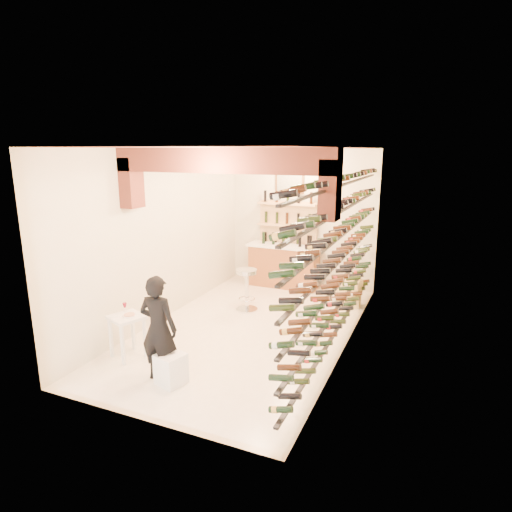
{
  "coord_description": "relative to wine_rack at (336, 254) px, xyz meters",
  "views": [
    {
      "loc": [
        3.01,
        -6.66,
        3.17
      ],
      "look_at": [
        0.0,
        0.3,
        1.3
      ],
      "focal_mm": 30.31,
      "sensor_mm": 36.0,
      "label": 1
    }
  ],
  "objects": [
    {
      "name": "ground",
      "position": [
        -1.53,
        0.0,
        -1.55
      ],
      "size": [
        6.0,
        6.0,
        0.0
      ],
      "primitive_type": "plane",
      "color": "white",
      "rests_on": "ground"
    },
    {
      "name": "chrome_barstool",
      "position": [
        -1.97,
        0.84,
        -1.05
      ],
      "size": [
        0.44,
        0.44,
        0.86
      ],
      "rotation": [
        0.0,
        0.0,
        -0.05
      ],
      "color": "silver",
      "rests_on": "ground"
    },
    {
      "name": "crate_upper",
      "position": [
        -0.13,
        1.94,
        -1.12
      ],
      "size": [
        0.52,
        0.4,
        0.28
      ],
      "primitive_type": "cube",
      "rotation": [
        0.0,
        0.0,
        -0.17
      ],
      "color": "#E4C47D",
      "rests_on": "crate_lower"
    },
    {
      "name": "back_counter",
      "position": [
        -1.83,
        2.65,
        -1.02
      ],
      "size": [
        1.7,
        0.62,
        1.29
      ],
      "color": "#97582E",
      "rests_on": "ground"
    },
    {
      "name": "white_stool",
      "position": [
        -1.76,
        -2.14,
        -1.33
      ],
      "size": [
        0.43,
        0.43,
        0.44
      ],
      "primitive_type": "cube",
      "rotation": [
        0.0,
        0.0,
        -0.26
      ],
      "color": "white",
      "rests_on": "ground"
    },
    {
      "name": "person",
      "position": [
        -1.97,
        -2.1,
        -0.78
      ],
      "size": [
        0.58,
        0.4,
        1.53
      ],
      "primitive_type": "imported",
      "rotation": [
        0.0,
        0.0,
        3.2
      ],
      "color": "black",
      "rests_on": "ground"
    },
    {
      "name": "crate_lower",
      "position": [
        -0.13,
        1.94,
        -1.41
      ],
      "size": [
        0.49,
        0.35,
        0.29
      ],
      "primitive_type": "cube",
      "rotation": [
        0.0,
        0.0,
        0.04
      ],
      "color": "#E4C47D",
      "rests_on": "ground"
    },
    {
      "name": "back_shelving",
      "position": [
        -1.83,
        2.89,
        -0.38
      ],
      "size": [
        1.4,
        0.31,
        2.73
      ],
      "color": "tan",
      "rests_on": "ground"
    },
    {
      "name": "tasting_table",
      "position": [
        -2.83,
        -1.73,
        -0.99
      ],
      "size": [
        0.61,
        0.61,
        0.83
      ],
      "rotation": [
        0.0,
        0.0,
        -0.39
      ],
      "color": "white",
      "rests_on": "ground"
    },
    {
      "name": "room_shell",
      "position": [
        -1.53,
        -0.26,
        0.7
      ],
      "size": [
        3.52,
        6.02,
        3.21
      ],
      "color": "beige",
      "rests_on": "ground"
    },
    {
      "name": "wine_rack",
      "position": [
        0.0,
        0.0,
        0.0
      ],
      "size": [
        0.32,
        5.7,
        2.56
      ],
      "color": "black",
      "rests_on": "ground"
    }
  ]
}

